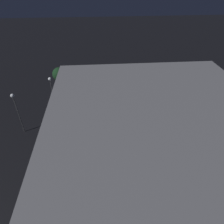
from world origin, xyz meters
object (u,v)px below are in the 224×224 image
at_px(traffic_light_nw_cross, 136,83).
at_px(street_lamp_east, 15,103).
at_px(traffic_light_ne_main, 159,127).
at_px(street_lamp_far, 53,93).
at_px(street_tree_near, 188,131).
at_px(traffic_light_sw_cross, 76,86).
at_px(traffic_light_nw_main, 141,83).
at_px(traffic_light_sw_main, 77,88).
at_px(street_lamp_west, 168,120).
at_px(street_tree_far, 59,74).

height_order(traffic_light_nw_cross, street_lamp_east, street_lamp_east).
relative_size(traffic_light_ne_main, street_lamp_far, 0.36).
bearing_deg(street_lamp_far, traffic_light_ne_main, 74.72).
xyz_separation_m(traffic_light_nw_cross, traffic_light_ne_main, (14.70, 1.50, -0.69)).
bearing_deg(street_tree_near, traffic_light_sw_cross, -133.61).
distance_m(traffic_light_nw_main, traffic_light_sw_main, 14.95).
height_order(street_lamp_west, street_tree_far, street_lamp_west).
xyz_separation_m(traffic_light_sw_cross, traffic_light_sw_main, (-0.54, 0.09, -0.63)).
relative_size(traffic_light_nw_cross, traffic_light_ne_main, 1.22).
relative_size(traffic_light_sw_main, street_lamp_west, 0.41).
bearing_deg(street_lamp_far, traffic_light_nw_cross, 120.33).
xyz_separation_m(traffic_light_nw_main, traffic_light_nw_cross, (0.62, -1.38, 0.23)).
xyz_separation_m(traffic_light_nw_cross, street_tree_far, (-3.36, -17.60, 1.29)).
relative_size(traffic_light_nw_main, street_tree_near, 0.73).
height_order(traffic_light_nw_cross, traffic_light_sw_cross, traffic_light_nw_cross).
bearing_deg(traffic_light_nw_cross, traffic_light_ne_main, 95.82).
xyz_separation_m(traffic_light_sw_cross, street_lamp_east, (11.20, -9.23, 3.38)).
bearing_deg(street_lamp_east, street_tree_near, 76.66).
distance_m(traffic_light_sw_main, street_tree_far, 5.37).
bearing_deg(traffic_light_sw_cross, street_tree_far, 140.69).
distance_m(street_lamp_west, street_lamp_far, 19.86).
distance_m(traffic_light_sw_cross, street_lamp_east, 14.90).
height_order(traffic_light_nw_cross, street_tree_near, street_tree_near).
distance_m(traffic_light_ne_main, street_tree_far, 26.36).
bearing_deg(traffic_light_sw_cross, traffic_light_ne_main, -44.38).
distance_m(street_lamp_east, street_lamp_west, 25.35).
height_order(traffic_light_sw_cross, street_tree_near, street_tree_near).
height_order(street_lamp_east, street_lamp_west, street_lamp_east).
xyz_separation_m(traffic_light_nw_cross, street_tree_near, (17.72, 5.07, 0.66)).
distance_m(traffic_light_sw_main, street_tree_near, 26.20).
distance_m(traffic_light_nw_main, street_lamp_east, 27.13).
relative_size(street_lamp_east, street_tree_near, 1.39).
xyz_separation_m(traffic_light_sw_cross, street_tree_near, (17.83, 18.71, 0.99)).
relative_size(street_lamp_west, street_tree_far, 1.27).
xyz_separation_m(traffic_light_ne_main, traffic_light_sw_cross, (-14.81, -15.13, 0.36)).
relative_size(street_lamp_east, street_lamp_west, 1.03).
distance_m(traffic_light_sw_main, street_lamp_far, 11.94).
bearing_deg(street_lamp_far, traffic_light_nw_main, 119.87).
bearing_deg(traffic_light_sw_cross, traffic_light_nw_main, 1.95).
bearing_deg(traffic_light_sw_cross, street_lamp_east, -129.50).
height_order(traffic_light_nw_main, traffic_light_ne_main, traffic_light_nw_main).
height_order(traffic_light_sw_main, street_lamp_east, street_lamp_east).
distance_m(traffic_light_sw_main, street_lamp_west, 23.51).
distance_m(traffic_light_sw_main, street_lamp_east, 15.52).
xyz_separation_m(street_lamp_east, street_tree_near, (6.63, 27.94, -2.39)).
bearing_deg(traffic_light_sw_cross, street_tree_near, -43.61).
relative_size(traffic_light_sw_cross, street_tree_near, 0.71).
height_order(traffic_light_sw_main, street_tree_near, street_tree_near).
height_order(traffic_light_sw_cross, street_lamp_far, street_lamp_far).
height_order(traffic_light_sw_cross, street_lamp_east, street_lamp_east).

